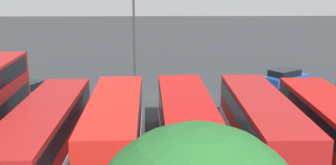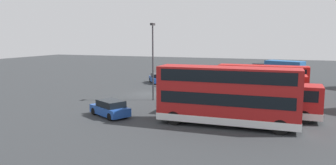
% 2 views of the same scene
% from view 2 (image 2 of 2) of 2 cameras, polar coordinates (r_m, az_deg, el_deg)
% --- Properties ---
extents(ground_plane, '(140.00, 140.00, 0.00)m').
position_cam_2_polar(ground_plane, '(39.13, -3.28, -2.05)').
color(ground_plane, '#2D3033').
extents(bus_single_deck_near_end, '(2.63, 11.97, 2.95)m').
position_cam_2_polar(bus_single_deck_near_end, '(46.54, 16.20, 1.26)').
color(bus_single_deck_near_end, '#B71411').
rests_on(bus_single_deck_near_end, ground).
extents(bus_single_deck_second, '(2.66, 10.27, 2.95)m').
position_cam_2_polar(bus_single_deck_second, '(42.93, 15.14, 0.76)').
color(bus_single_deck_second, '#B71411').
rests_on(bus_single_deck_second, ground).
extents(bus_single_deck_third, '(2.66, 11.11, 2.95)m').
position_cam_2_polar(bus_single_deck_third, '(39.60, 13.99, 0.22)').
color(bus_single_deck_third, '#A51919').
rests_on(bus_single_deck_third, ground).
extents(bus_single_deck_fourth, '(2.91, 11.84, 2.95)m').
position_cam_2_polar(bus_single_deck_fourth, '(35.76, 13.74, -0.58)').
color(bus_single_deck_fourth, '#B71411').
rests_on(bus_single_deck_fourth, ground).
extents(bus_single_deck_fifth, '(2.80, 10.69, 2.95)m').
position_cam_2_polar(bus_single_deck_fifth, '(32.19, 12.51, -1.48)').
color(bus_single_deck_fifth, red).
rests_on(bus_single_deck_fifth, ground).
extents(bus_single_deck_sixth, '(2.65, 11.76, 2.95)m').
position_cam_2_polar(bus_single_deck_sixth, '(28.83, 13.80, -2.60)').
color(bus_single_deck_sixth, '#A51919').
rests_on(bus_single_deck_sixth, ground).
extents(bus_double_decker_seventh, '(2.80, 10.75, 4.55)m').
position_cam_2_polar(bus_double_decker_seventh, '(25.24, 10.31, -2.09)').
color(bus_double_decker_seventh, '#A51919').
rests_on(bus_double_decker_seventh, ground).
extents(box_truck_blue, '(5.11, 7.89, 3.20)m').
position_cam_2_polar(box_truck_blue, '(53.30, 18.89, 2.05)').
color(box_truck_blue, '#235999').
rests_on(box_truck_blue, ground).
extents(car_hatchback_silver, '(3.44, 4.30, 1.43)m').
position_cam_2_polar(car_hatchback_silver, '(28.57, -10.10, -4.48)').
color(car_hatchback_silver, '#1E479E').
rests_on(car_hatchback_silver, ground).
extents(car_small_green, '(4.38, 3.80, 1.43)m').
position_cam_2_polar(car_small_green, '(48.51, -1.86, 0.74)').
color(car_small_green, '#1E479E').
rests_on(car_small_green, ground).
extents(lamp_post_tall, '(0.70, 0.30, 8.26)m').
position_cam_2_polar(lamp_post_tall, '(34.87, -2.67, 4.70)').
color(lamp_post_tall, '#38383D').
rests_on(lamp_post_tall, ground).
extents(waste_bin_yellow, '(0.60, 0.60, 0.95)m').
position_cam_2_polar(waste_bin_yellow, '(45.03, -1.38, -0.11)').
color(waste_bin_yellow, '#333338').
rests_on(waste_bin_yellow, ground).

